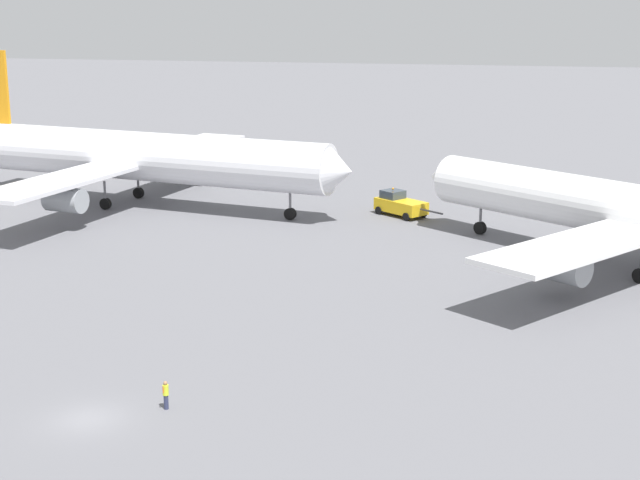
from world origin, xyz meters
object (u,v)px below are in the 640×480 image
at_px(airliner_being_pushed, 638,214).
at_px(pushback_tug, 400,204).
at_px(airliner_at_gate_left, 141,157).
at_px(ground_crew_wing_walker_right, 166,394).

xyz_separation_m(airliner_being_pushed, pushback_tug, (-23.35, 17.18, -3.80)).
distance_m(airliner_at_gate_left, airliner_being_pushed, 55.70).
xyz_separation_m(airliner_at_gate_left, ground_crew_wing_walker_right, (23.23, -53.27, -4.80)).
height_order(airliner_at_gate_left, ground_crew_wing_walker_right, airliner_at_gate_left).
height_order(airliner_at_gate_left, pushback_tug, airliner_at_gate_left).
distance_m(airliner_being_pushed, pushback_tug, 29.24).
xyz_separation_m(airliner_being_pushed, ground_crew_wing_walker_right, (-30.09, -37.15, -4.15)).
height_order(airliner_being_pushed, pushback_tug, airliner_being_pushed).
xyz_separation_m(airliner_at_gate_left, airliner_being_pushed, (53.32, -16.12, -0.65)).
height_order(airliner_being_pushed, ground_crew_wing_walker_right, airliner_being_pushed).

